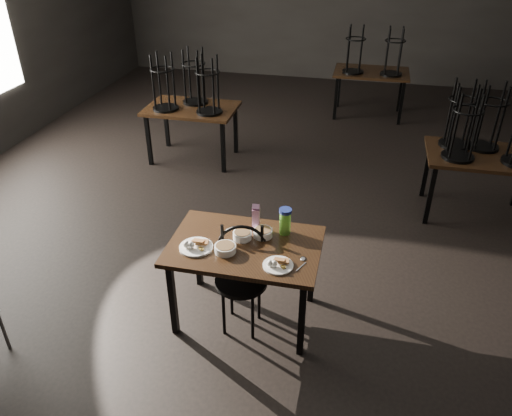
% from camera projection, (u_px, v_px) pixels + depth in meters
% --- Properties ---
extents(room, '(12.00, 12.04, 3.22)m').
position_uv_depth(room, '(365.00, 11.00, 3.97)').
color(room, black).
rests_on(room, ground).
extents(main_table, '(1.20, 0.80, 0.75)m').
position_uv_depth(main_table, '(245.00, 252.00, 3.98)').
color(main_table, black).
rests_on(main_table, ground).
extents(plate_left, '(0.27, 0.27, 0.09)m').
position_uv_depth(plate_left, '(196.00, 246.00, 3.89)').
color(plate_left, white).
rests_on(plate_left, main_table).
extents(plate_right, '(0.23, 0.23, 0.07)m').
position_uv_depth(plate_right, '(278.00, 264.00, 3.69)').
color(plate_right, white).
rests_on(plate_right, main_table).
extents(bowl_near, '(0.15, 0.15, 0.06)m').
position_uv_depth(bowl_near, '(242.00, 235.00, 4.00)').
color(bowl_near, white).
rests_on(bowl_near, main_table).
extents(bowl_far, '(0.16, 0.16, 0.06)m').
position_uv_depth(bowl_far, '(263.00, 233.00, 4.02)').
color(bowl_far, white).
rests_on(bowl_far, main_table).
extents(bowl_big, '(0.17, 0.17, 0.06)m').
position_uv_depth(bowl_big, '(225.00, 248.00, 3.84)').
color(bowl_big, white).
rests_on(bowl_big, main_table).
extents(juice_carton, '(0.06, 0.06, 0.23)m').
position_uv_depth(juice_carton, '(256.00, 217.00, 4.08)').
color(juice_carton, '#831760').
rests_on(juice_carton, main_table).
extents(water_bottle, '(0.11, 0.11, 0.23)m').
position_uv_depth(water_bottle, '(285.00, 221.00, 4.02)').
color(water_bottle, '#6AC53A').
rests_on(water_bottle, main_table).
extents(spoon, '(0.06, 0.19, 0.01)m').
position_uv_depth(spoon, '(303.00, 260.00, 3.76)').
color(spoon, silver).
rests_on(spoon, main_table).
extents(bentwood_chair, '(0.45, 0.44, 0.89)m').
position_uv_depth(bentwood_chair, '(242.00, 270.00, 4.01)').
color(bentwood_chair, black).
rests_on(bentwood_chair, ground).
extents(bg_table_left, '(1.20, 0.80, 1.48)m').
position_uv_depth(bg_table_left, '(191.00, 105.00, 6.63)').
color(bg_table_left, black).
rests_on(bg_table_left, ground).
extents(bg_table_right, '(1.20, 0.80, 1.48)m').
position_uv_depth(bg_table_right, '(483.00, 150.00, 5.36)').
color(bg_table_right, black).
rests_on(bg_table_right, ground).
extents(bg_table_far, '(1.20, 0.80, 1.48)m').
position_uv_depth(bg_table_far, '(372.00, 72.00, 8.09)').
color(bg_table_far, black).
rests_on(bg_table_far, ground).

